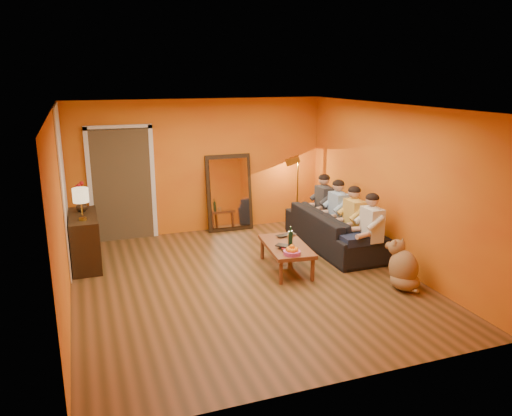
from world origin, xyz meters
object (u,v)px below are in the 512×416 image
object	(u,v)px
laptop	(288,236)
wine_bottle	(291,236)
person_far_right	(324,206)
sideboard	(85,240)
floor_lamp	(297,193)
person_far_left	(371,230)
table_lamp	(81,204)
person_mid_left	(354,221)
sofa	(334,229)
person_mid_right	(338,213)
vase	(82,206)
dog	(404,264)
coffee_table	(286,257)
tumbler	(290,239)
mirror_frame	(229,193)

from	to	relation	value
laptop	wine_bottle	bearing A→B (deg)	-121.53
person_far_right	sideboard	bearing A→B (deg)	-179.49
sideboard	person_far_right	world-z (taller)	person_far_right
floor_lamp	person_far_left	bearing A→B (deg)	-64.24
table_lamp	person_mid_left	size ratio (longest dim) A/B	0.42
sideboard	wine_bottle	world-z (taller)	sideboard
sofa	person_mid_left	world-z (taller)	person_mid_left
floor_lamp	laptop	xyz separation A→B (m)	(-0.95, -1.72, -0.29)
person_mid_right	laptop	size ratio (longest dim) A/B	3.45
vase	table_lamp	bearing A→B (deg)	-90.00
sideboard	dog	distance (m)	5.03
vase	person_mid_left	bearing A→B (deg)	-16.70
person_mid_left	vase	world-z (taller)	person_mid_left
sideboard	coffee_table	distance (m)	3.29
person_far_right	laptop	distance (m)	1.54
sofa	vase	size ratio (longest dim) A/B	12.14
person_mid_right	laptop	distance (m)	1.26
person_far_left	tumbler	xyz separation A→B (m)	(-1.24, 0.44, -0.14)
sofa	person_far_right	world-z (taller)	person_far_right
dog	tumbler	bearing A→B (deg)	134.35
person_far_left	person_mid_left	bearing A→B (deg)	90.00
person_mid_right	vase	world-z (taller)	person_mid_right
tumbler	person_mid_left	bearing A→B (deg)	5.17
sideboard	person_mid_left	world-z (taller)	person_mid_left
coffee_table	vase	distance (m)	3.47
sideboard	sofa	bearing A→B (deg)	-8.21
wine_bottle	sideboard	bearing A→B (deg)	156.33
mirror_frame	person_far_left	bearing A→B (deg)	-59.58
coffee_table	wine_bottle	size ratio (longest dim) A/B	3.94
dog	person_mid_left	xyz separation A→B (m)	(0.03, 1.48, 0.24)
mirror_frame	vase	size ratio (longest dim) A/B	7.92
person_mid_left	floor_lamp	bearing A→B (deg)	97.06
person_mid_right	sideboard	bearing A→B (deg)	173.33
person_far_right	tumbler	world-z (taller)	person_far_right
floor_lamp	person_far_left	world-z (taller)	floor_lamp
laptop	vase	xyz separation A→B (m)	(-3.19, 1.19, 0.51)
floor_lamp	sofa	bearing A→B (deg)	-65.66
dog	laptop	xyz separation A→B (m)	(-1.15, 1.60, 0.07)
floor_lamp	person_far_right	world-z (taller)	floor_lamp
sofa	person_far_right	xyz separation A→B (m)	(0.13, 0.65, 0.27)
mirror_frame	person_far_right	xyz separation A→B (m)	(1.58, -1.04, -0.15)
floor_lamp	vase	xyz separation A→B (m)	(-4.14, -0.53, 0.23)
laptop	sideboard	bearing A→B (deg)	150.03
mirror_frame	dog	distance (m)	3.96
wine_bottle	vase	size ratio (longest dim) A/B	1.62
mirror_frame	person_far_right	distance (m)	1.90
mirror_frame	person_far_left	distance (m)	3.12
coffee_table	wine_bottle	bearing A→B (deg)	-39.04
sideboard	person_far_left	distance (m)	4.66
floor_lamp	wine_bottle	distance (m)	2.38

